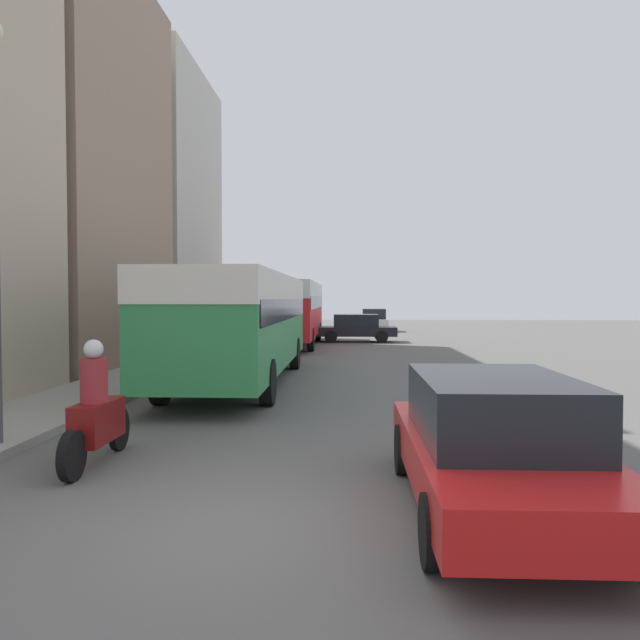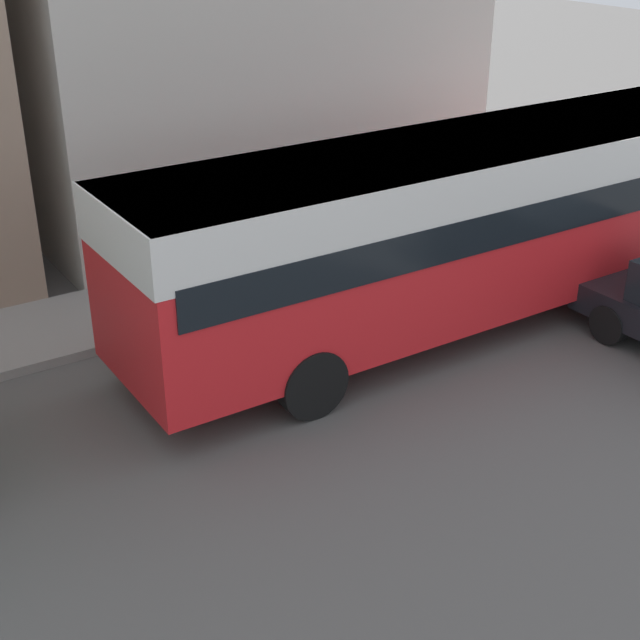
# 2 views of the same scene
# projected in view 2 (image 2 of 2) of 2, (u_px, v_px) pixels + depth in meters

# --- Properties ---
(bus_following) EXTENTS (2.58, 11.33, 3.04)m
(bus_following) POSITION_uv_depth(u_px,v_px,m) (461.00, 208.00, 13.88)
(bus_following) COLOR red
(bus_following) RESTS_ON ground_plane
(pedestrian_near_curb) EXTENTS (0.32, 0.32, 1.75)m
(pedestrian_near_curb) POSITION_uv_depth(u_px,v_px,m) (344.00, 204.00, 16.89)
(pedestrian_near_curb) COLOR #232838
(pedestrian_near_curb) RESTS_ON sidewalk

